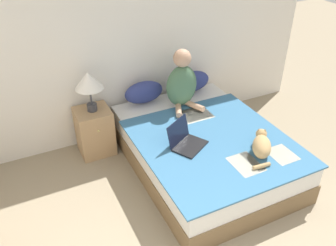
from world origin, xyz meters
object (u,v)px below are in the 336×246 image
object	(u,v)px
bed	(203,150)
pillow_far	(192,82)
cat_tabby	(262,145)
nightstand	(95,131)
table_lamp	(89,82)
laptop_open	(186,141)
pillow_near	(144,92)
person_sitting	(182,82)

from	to	relation	value
bed	pillow_far	size ratio (longest dim) A/B	4.15
cat_tabby	nightstand	world-z (taller)	cat_tabby
bed	table_lamp	xyz separation A→B (m)	(-1.04, 0.86, 0.72)
laptop_open	cat_tabby	bearing A→B (deg)	-66.04
cat_tabby	pillow_near	bearing A→B (deg)	59.93
cat_tabby	laptop_open	xyz separation A→B (m)	(-0.63, 0.46, -0.04)
pillow_near	nightstand	size ratio (longest dim) A/B	0.86
table_lamp	person_sitting	bearing A→B (deg)	-10.77
pillow_far	nightstand	world-z (taller)	pillow_far
pillow_far	laptop_open	size ratio (longest dim) A/B	1.10
person_sitting	table_lamp	xyz separation A→B (m)	(-1.09, 0.21, 0.15)
person_sitting	cat_tabby	bearing A→B (deg)	-77.38
pillow_near	pillow_far	world-z (taller)	same
pillow_near	cat_tabby	distance (m)	1.65
pillow_near	person_sitting	xyz separation A→B (m)	(0.40, -0.28, 0.17)
nightstand	person_sitting	bearing A→B (deg)	-10.59
laptop_open	pillow_near	bearing A→B (deg)	61.86
nightstand	table_lamp	bearing A→B (deg)	15.34
person_sitting	nightstand	bearing A→B (deg)	169.41
bed	pillow_far	world-z (taller)	pillow_far
table_lamp	laptop_open	bearing A→B (deg)	-53.44
person_sitting	nightstand	distance (m)	1.23
cat_tabby	bed	bearing A→B (deg)	65.17
pillow_far	pillow_near	bearing A→B (deg)	180.00
pillow_far	laptop_open	xyz separation A→B (m)	(-0.66, -1.05, -0.09)
pillow_far	laptop_open	distance (m)	1.24
nightstand	table_lamp	size ratio (longest dim) A/B	1.20
cat_tabby	laptop_open	world-z (taller)	laptop_open
person_sitting	laptop_open	size ratio (longest dim) A/B	1.59
bed	pillow_far	bearing A→B (deg)	69.56
cat_tabby	table_lamp	bearing A→B (deg)	79.36
bed	nightstand	distance (m)	1.36
laptop_open	table_lamp	world-z (taller)	table_lamp
cat_tabby	nightstand	size ratio (longest dim) A/B	0.71
pillow_far	person_sitting	bearing A→B (deg)	-137.33
pillow_near	laptop_open	bearing A→B (deg)	-87.91
person_sitting	pillow_near	bearing A→B (deg)	145.13
bed	pillow_near	bearing A→B (deg)	110.47
pillow_far	laptop_open	world-z (taller)	pillow_far
nightstand	table_lamp	xyz separation A→B (m)	(0.01, 0.00, 0.67)
pillow_near	person_sitting	world-z (taller)	person_sitting
cat_tabby	laptop_open	bearing A→B (deg)	90.15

